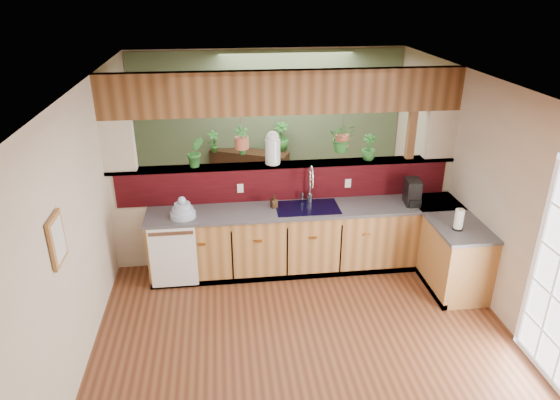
{
  "coord_description": "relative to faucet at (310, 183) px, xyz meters",
  "views": [
    {
      "loc": [
        -0.81,
        -4.82,
        3.62
      ],
      "look_at": [
        -0.14,
        0.7,
        1.15
      ],
      "focal_mm": 32.0,
      "sensor_mm": 36.0,
      "label": 1
    }
  ],
  "objects": [
    {
      "name": "sage_backwall",
      "position": [
        -0.31,
        2.36,
        0.12
      ],
      "size": [
        4.55,
        0.02,
        2.55
      ],
      "primitive_type": "cube",
      "color": "#4E6444",
      "rests_on": "ground"
    },
    {
      "name": "dishwasher",
      "position": [
        -1.79,
        -0.46,
        -0.73
      ],
      "size": [
        0.58,
        0.03,
        0.82
      ],
      "color": "white",
      "rests_on": "ground"
    },
    {
      "name": "soap_dispenser",
      "position": [
        -0.49,
        -0.09,
        -0.2
      ],
      "size": [
        0.1,
        0.1,
        0.18
      ],
      "primitive_type": "imported",
      "rotation": [
        0.0,
        0.0,
        0.31
      ],
      "color": "#3C2715",
      "rests_on": "countertop"
    },
    {
      "name": "framed_print",
      "position": [
        -2.58,
        -1.92,
        0.37
      ],
      "size": [
        0.04,
        0.35,
        0.45
      ],
      "color": "olive",
      "rests_on": "wall_left"
    },
    {
      "name": "ground",
      "position": [
        -0.31,
        -1.12,
        -1.18
      ],
      "size": [
        4.6,
        7.0,
        0.01
      ],
      "primitive_type": "cube",
      "color": "#5B311C",
      "rests_on": "ground"
    },
    {
      "name": "wall_right",
      "position": [
        1.99,
        -1.12,
        0.12
      ],
      "size": [
        0.02,
        7.0,
        2.6
      ],
      "primitive_type": "cube",
      "color": "beige",
      "rests_on": "ground"
    },
    {
      "name": "faucet",
      "position": [
        0.0,
        0.0,
        0.0
      ],
      "size": [
        0.23,
        0.23,
        0.53
      ],
      "color": "#B7B7B2",
      "rests_on": "countertop"
    },
    {
      "name": "hanging_plant_a",
      "position": [
        -0.87,
        0.23,
        0.67
      ],
      "size": [
        0.24,
        0.21,
        0.5
      ],
      "color": "brown",
      "rests_on": "header_beam"
    },
    {
      "name": "shelf_plant_b",
      "position": [
        -0.12,
        2.13,
        0.0
      ],
      "size": [
        0.34,
        0.34,
        0.48
      ],
      "primitive_type": "imported",
      "rotation": [
        0.0,
        0.0,
        -0.3
      ],
      "color": "#246625",
      "rests_on": "shelving_console"
    },
    {
      "name": "ledge_plant_right",
      "position": [
        0.82,
        0.23,
        0.38
      ],
      "size": [
        0.23,
        0.23,
        0.35
      ],
      "primitive_type": "imported",
      "rotation": [
        0.0,
        0.0,
        -0.21
      ],
      "color": "#246625",
      "rests_on": "pass_through_ledge"
    },
    {
      "name": "shelf_plant_a",
      "position": [
        -1.26,
        2.13,
        -0.05
      ],
      "size": [
        0.24,
        0.2,
        0.38
      ],
      "primitive_type": "imported",
      "rotation": [
        0.0,
        0.0,
        0.34
      ],
      "color": "#246625",
      "rests_on": "shelving_console"
    },
    {
      "name": "coffee_maker",
      "position": [
        1.33,
        -0.2,
        -0.13
      ],
      "size": [
        0.18,
        0.3,
        0.33
      ],
      "rotation": [
        0.0,
        0.0,
        -0.13
      ],
      "color": "black",
      "rests_on": "countertop"
    },
    {
      "name": "ceiling",
      "position": [
        -0.31,
        -1.12,
        1.42
      ],
      "size": [
        4.6,
        7.0,
        0.01
      ],
      "primitive_type": "cube",
      "color": "brown",
      "rests_on": "ground"
    },
    {
      "name": "dish_stack",
      "position": [
        -1.65,
        -0.24,
        -0.2
      ],
      "size": [
        0.32,
        0.32,
        0.28
      ],
      "color": "#A1B5D0",
      "rests_on": "countertop"
    },
    {
      "name": "ledge_plant_left",
      "position": [
        -1.46,
        0.23,
        0.41
      ],
      "size": [
        0.26,
        0.22,
        0.4
      ],
      "primitive_type": "imported",
      "rotation": [
        0.0,
        0.0,
        0.21
      ],
      "color": "#246625",
      "rests_on": "pass_through_ledge"
    },
    {
      "name": "shelving_console",
      "position": [
        -0.67,
        2.13,
        -0.68
      ],
      "size": [
        1.36,
        0.88,
        0.89
      ],
      "primitive_type": "cube",
      "rotation": [
        0.0,
        0.0,
        -0.43
      ],
      "color": "black",
      "rests_on": "ground"
    },
    {
      "name": "header_beam",
      "position": [
        -0.31,
        0.23,
        1.14
      ],
      "size": [
        4.6,
        0.15,
        0.55
      ],
      "primitive_type": "cube",
      "color": "brown",
      "rests_on": "ground"
    },
    {
      "name": "pass_through_ledge",
      "position": [
        -0.31,
        0.23,
        0.19
      ],
      "size": [
        4.6,
        0.21,
        0.04
      ],
      "primitive_type": "cube",
      "color": "brown",
      "rests_on": "ground"
    },
    {
      "name": "floor_plant",
      "position": [
        0.44,
        0.93,
        -0.81
      ],
      "size": [
        0.86,
        0.82,
        0.75
      ],
      "primitive_type": "imported",
      "rotation": [
        0.0,
        0.0,
        -0.43
      ],
      "color": "#246625",
      "rests_on": "ground"
    },
    {
      "name": "countertop",
      "position": [
        0.53,
        -0.26,
        -0.73
      ],
      "size": [
        4.14,
        1.52,
        0.9
      ],
      "color": "olive",
      "rests_on": "ground"
    },
    {
      "name": "wall_back",
      "position": [
        -0.31,
        2.38,
        0.12
      ],
      "size": [
        4.6,
        0.02,
        2.6
      ],
      "primitive_type": "cube",
      "color": "beige",
      "rests_on": "ground"
    },
    {
      "name": "glass_jar",
      "position": [
        -0.47,
        0.23,
        0.43
      ],
      "size": [
        0.2,
        0.2,
        0.44
      ],
      "color": "silver",
      "rests_on": "pass_through_ledge"
    },
    {
      "name": "wall_left",
      "position": [
        -2.61,
        -1.12,
        0.12
      ],
      "size": [
        0.02,
        7.0,
        2.6
      ],
      "primitive_type": "cube",
      "color": "beige",
      "rests_on": "ground"
    },
    {
      "name": "hanging_plant_b",
      "position": [
        0.46,
        0.23,
        0.7
      ],
      "size": [
        0.4,
        0.36,
        0.5
      ],
      "color": "brown",
      "rests_on": "header_beam"
    },
    {
      "name": "pass_through_partition",
      "position": [
        -0.28,
        0.22,
        0.01
      ],
      "size": [
        4.6,
        0.21,
        2.6
      ],
      "color": "beige",
      "rests_on": "ground"
    },
    {
      "name": "navy_sink",
      "position": [
        -0.06,
        -0.15,
        -0.36
      ],
      "size": [
        0.82,
        0.5,
        0.18
      ],
      "color": "black",
      "rests_on": "countertop"
    },
    {
      "name": "paper_towel",
      "position": [
        1.61,
        -0.97,
        -0.16
      ],
      "size": [
        0.13,
        0.13,
        0.27
      ],
      "color": "black",
      "rests_on": "countertop"
    }
  ]
}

